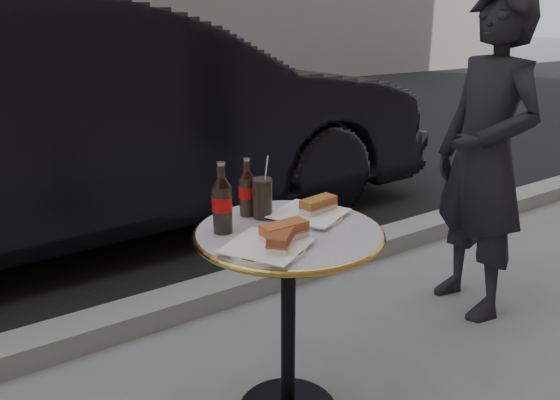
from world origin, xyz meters
TOP-DOWN VIEW (x-y plane):
  - asphalt_road at (0.00, 5.00)m, footprint 40.00×8.00m
  - curb at (0.00, 0.90)m, footprint 40.00×0.20m
  - bistro_table at (0.00, 0.00)m, footprint 0.62×0.62m
  - plate_left at (-0.15, -0.10)m, footprint 0.30×0.30m
  - plate_right at (0.12, 0.05)m, footprint 0.29×0.29m
  - sandwich_left_a at (-0.12, -0.13)m, footprint 0.15×0.14m
  - sandwich_left_b at (-0.08, -0.09)m, footprint 0.15×0.07m
  - sandwich_right at (0.16, 0.05)m, footprint 0.14×0.08m
  - cola_bottle_left at (-0.19, 0.10)m, footprint 0.09×0.09m
  - cola_bottle_right at (-0.04, 0.19)m, footprint 0.07×0.07m
  - cola_glass at (-0.01, 0.14)m, footprint 0.08×0.08m
  - parked_car at (0.14, 2.22)m, footprint 1.66×4.53m
  - pedestrian at (1.23, 0.15)m, footprint 0.47×0.62m

SIDE VIEW (x-z plane):
  - asphalt_road at x=0.00m, z-range 0.00..0.00m
  - curb at x=0.00m, z-range -0.01..0.11m
  - bistro_table at x=0.00m, z-range 0.00..0.73m
  - plate_right at x=0.12m, z-range 0.73..0.75m
  - plate_left at x=-0.15m, z-range 0.73..0.75m
  - parked_car at x=0.14m, z-range 0.00..1.48m
  - pedestrian at x=1.23m, z-range 0.00..1.53m
  - sandwich_right at x=0.16m, z-range 0.75..0.79m
  - sandwich_left_a at x=-0.12m, z-range 0.75..0.79m
  - sandwich_left_b at x=-0.08m, z-range 0.75..0.80m
  - cola_glass at x=-0.01m, z-range 0.73..0.87m
  - cola_bottle_right at x=-0.04m, z-range 0.73..0.94m
  - cola_bottle_left at x=-0.19m, z-range 0.73..0.96m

